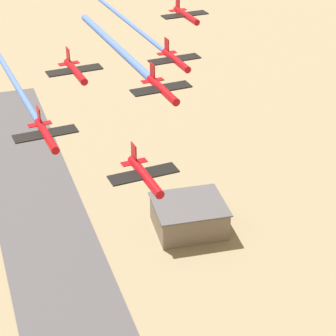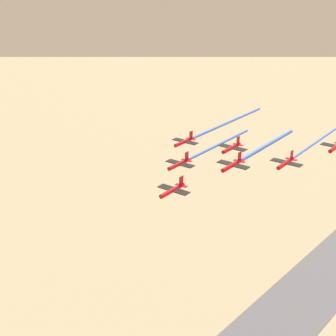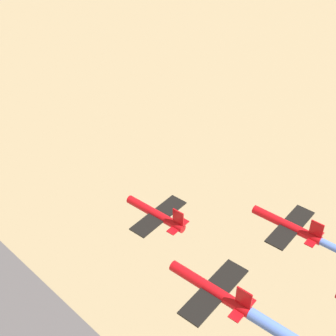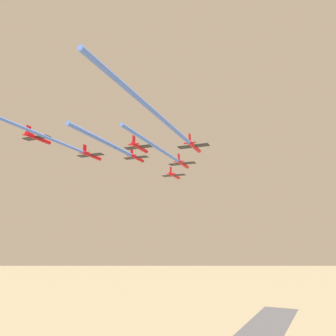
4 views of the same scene
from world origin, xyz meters
name	(u,v)px [view 3 (image 3 of 4)]	position (x,y,z in m)	size (l,w,h in m)	color
jet_0	(157,214)	(38.62, -37.45, 97.37)	(10.27, 10.71, 3.58)	#B20C14
jet_1	(212,290)	(31.83, -55.40, 102.20)	(10.27, 10.71, 3.58)	#B20C14
jet_2	(289,226)	(51.01, -52.11, 97.94)	(10.27, 10.71, 3.58)	#B20C14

